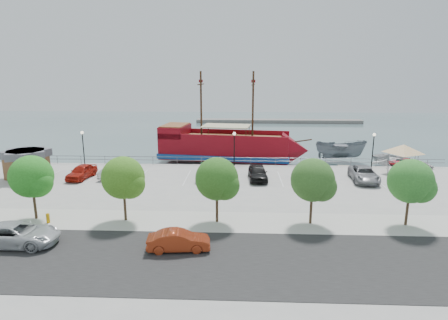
{
  "coord_description": "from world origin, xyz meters",
  "views": [
    {
      "loc": [
        0.69,
        -36.43,
        11.06
      ],
      "look_at": [
        -1.0,
        2.0,
        2.0
      ],
      "focal_mm": 30.0,
      "sensor_mm": 36.0,
      "label": 1
    }
  ],
  "objects": [
    {
      "name": "ground",
      "position": [
        0.0,
        0.0,
        -1.0
      ],
      "size": [
        160.0,
        160.0,
        0.0
      ],
      "primitive_type": "plane",
      "color": "#425A5F"
    },
    {
      "name": "street",
      "position": [
        0.0,
        -16.0,
        0.01
      ],
      "size": [
        100.0,
        8.0,
        0.04
      ],
      "primitive_type": "cube",
      "color": "black",
      "rests_on": "land_slab"
    },
    {
      "name": "sidewalk",
      "position": [
        0.0,
        -10.0,
        0.01
      ],
      "size": [
        100.0,
        4.0,
        0.05
      ],
      "primitive_type": "cube",
      "color": "#B8B5AE",
      "rests_on": "land_slab"
    },
    {
      "name": "seawall_railing",
      "position": [
        0.0,
        7.8,
        0.53
      ],
      "size": [
        50.0,
        0.06,
        1.0
      ],
      "color": "#5C5F63",
      "rests_on": "land_slab"
    },
    {
      "name": "far_shore",
      "position": [
        10.0,
        55.0,
        -0.6
      ],
      "size": [
        40.0,
        3.0,
        0.8
      ],
      "primitive_type": "cube",
      "color": "slate",
      "rests_on": "ground"
    },
    {
      "name": "pirate_ship",
      "position": [
        0.04,
        13.14,
        1.13
      ],
      "size": [
        20.43,
        8.08,
        12.74
      ],
      "rotation": [
        0.0,
        0.0,
        -0.14
      ],
      "color": "maroon",
      "rests_on": "ground"
    },
    {
      "name": "patrol_boat",
      "position": [
        14.56,
        14.73,
        0.32
      ],
      "size": [
        7.03,
        3.11,
        2.65
      ],
      "primitive_type": "imported",
      "rotation": [
        0.0,
        0.0,
        1.49
      ],
      "color": "slate",
      "rests_on": "ground"
    },
    {
      "name": "speedboat",
      "position": [
        21.2,
        10.07,
        -0.18
      ],
      "size": [
        8.97,
        9.67,
        1.63
      ],
      "primitive_type": "imported",
      "rotation": [
        0.0,
        0.0,
        0.57
      ],
      "color": "silver",
      "rests_on": "ground"
    },
    {
      "name": "dock_west",
      "position": [
        -13.82,
        9.2,
        -0.82
      ],
      "size": [
        6.57,
        2.43,
        0.37
      ],
      "primitive_type": "cube",
      "rotation": [
        0.0,
        0.0,
        -0.09
      ],
      "color": "gray",
      "rests_on": "ground"
    },
    {
      "name": "dock_mid",
      "position": [
        9.23,
        9.2,
        -0.78
      ],
      "size": [
        8.01,
        3.52,
        0.44
      ],
      "primitive_type": "cube",
      "rotation": [
        0.0,
        0.0,
        -0.17
      ],
      "color": "gray",
      "rests_on": "ground"
    },
    {
      "name": "dock_east",
      "position": [
        16.85,
        9.2,
        -0.78
      ],
      "size": [
        7.86,
        3.27,
        0.44
      ],
      "primitive_type": "cube",
      "rotation": [
        0.0,
        0.0,
        -0.15
      ],
      "color": "gray",
      "rests_on": "ground"
    },
    {
      "name": "shed",
      "position": [
        -22.01,
        1.25,
        1.61
      ],
      "size": [
        4.6,
        4.6,
        3.02
      ],
      "rotation": [
        0.0,
        0.0,
        -0.31
      ],
      "color": "brown",
      "rests_on": "land_slab"
    },
    {
      "name": "canopy_tent",
      "position": [
        18.76,
        4.92,
        3.28
      ],
      "size": [
        5.77,
        5.77,
        3.77
      ],
      "rotation": [
        0.0,
        0.0,
        -0.34
      ],
      "color": "slate",
      "rests_on": "land_slab"
    },
    {
      "name": "street_van",
      "position": [
        -13.82,
        -14.44,
        0.75
      ],
      "size": [
        5.43,
        2.55,
        1.5
      ],
      "primitive_type": "imported",
      "rotation": [
        0.0,
        0.0,
        1.58
      ],
      "color": "#B7BBBE",
      "rests_on": "street"
    },
    {
      "name": "street_sedan",
      "position": [
        -3.14,
        -14.71,
        0.65
      ],
      "size": [
        4.1,
        1.82,
        1.31
      ],
      "primitive_type": "imported",
      "rotation": [
        0.0,
        0.0,
        1.68
      ],
      "color": "#9A3216",
      "rests_on": "street"
    },
    {
      "name": "fire_hydrant",
      "position": [
        -13.64,
        -10.8,
        0.44
      ],
      "size": [
        0.28,
        0.28,
        0.8
      ],
      "rotation": [
        0.0,
        0.0,
        0.23
      ],
      "color": "#D19108",
      "rests_on": "sidewalk"
    },
    {
      "name": "lamp_post_left",
      "position": [
        -18.0,
        6.5,
        2.94
      ],
      "size": [
        0.36,
        0.36,
        4.28
      ],
      "color": "black",
      "rests_on": "land_slab"
    },
    {
      "name": "lamp_post_mid",
      "position": [
        0.0,
        6.5,
        2.94
      ],
      "size": [
        0.36,
        0.36,
        4.28
      ],
      "color": "black",
      "rests_on": "land_slab"
    },
    {
      "name": "lamp_post_right",
      "position": [
        16.0,
        6.5,
        2.94
      ],
      "size": [
        0.36,
        0.36,
        4.28
      ],
      "color": "black",
      "rests_on": "land_slab"
    },
    {
      "name": "tree_b",
      "position": [
        -14.85,
        -10.07,
        3.3
      ],
      "size": [
        3.3,
        3.2,
        5.0
      ],
      "color": "#473321",
      "rests_on": "sidewalk"
    },
    {
      "name": "tree_c",
      "position": [
        -7.85,
        -10.07,
        3.3
      ],
      "size": [
        3.3,
        3.2,
        5.0
      ],
      "color": "#473321",
      "rests_on": "sidewalk"
    },
    {
      "name": "tree_d",
      "position": [
        -0.85,
        -10.07,
        3.3
      ],
      "size": [
        3.3,
        3.2,
        5.0
      ],
      "color": "#473321",
      "rests_on": "sidewalk"
    },
    {
      "name": "tree_e",
      "position": [
        6.15,
        -10.07,
        3.3
      ],
      "size": [
        3.3,
        3.2,
        5.0
      ],
      "color": "#473321",
      "rests_on": "sidewalk"
    },
    {
      "name": "tree_f",
      "position": [
        13.15,
        -10.07,
        3.3
      ],
      "size": [
        3.3,
        3.2,
        5.0
      ],
      "color": "#473321",
      "rests_on": "sidewalk"
    },
    {
      "name": "parked_car_a",
      "position": [
        -16.14,
        1.27,
        0.74
      ],
      "size": [
        2.28,
        4.53,
        1.48
      ],
      "primitive_type": "imported",
      "rotation": [
        0.0,
        0.0,
        -0.12
      ],
      "color": "#A81B0F",
      "rests_on": "land_slab"
    },
    {
      "name": "parked_car_b",
      "position": [
        -12.85,
        2.19,
        0.77
      ],
      "size": [
        2.46,
        4.89,
        1.54
      ],
      "primitive_type": "imported",
      "rotation": [
        0.0,
        0.0,
        -0.18
      ],
      "color": "silver",
      "rests_on": "land_slab"
    },
    {
      "name": "parked_car_d",
      "position": [
        -2.92,
        1.62,
        0.66
      ],
      "size": [
        1.9,
        4.57,
        1.32
      ],
      "primitive_type": "imported",
      "rotation": [
        0.0,
        0.0,
        0.01
      ],
      "color": "#275337",
      "rests_on": "land_slab"
    },
    {
      "name": "parked_car_e",
      "position": [
        2.57,
        1.59,
        0.79
      ],
      "size": [
        2.07,
        4.71,
        1.58
      ],
      "primitive_type": "imported",
      "rotation": [
        0.0,
        0.0,
        0.05
      ],
      "color": "black",
      "rests_on": "land_slab"
    },
    {
      "name": "parked_car_f",
      "position": [
        7.93,
        1.32,
        0.71
      ],
      "size": [
        2.33,
        4.53,
        1.42
      ],
      "primitive_type": "imported",
      "rotation": [
        0.0,
        0.0,
        0.2
      ],
      "color": "silver",
      "rests_on": "land_slab"
    },
    {
      "name": "parked_car_g",
      "position": [
        13.57,
        1.61,
        0.75
      ],
      "size": [
        2.94,
        5.56,
        1.49
      ],
      "primitive_type": "imported",
      "rotation": [
        0.0,
        0.0,
        -0.09
      ],
      "color": "gray",
      "rests_on": "land_slab"
    },
    {
      "name": "parked_car_h",
      "position": [
        18.8,
        2.47,
        0.78
      ],
      "size": [
        2.84,
        5.64,
        1.57
      ],
      "primitive_type": "imported",
      "rotation": [
        0.0,
        0.0,
        -0.12
      ],
      "color": "teal",
      "rests_on": "land_slab"
    }
  ]
}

